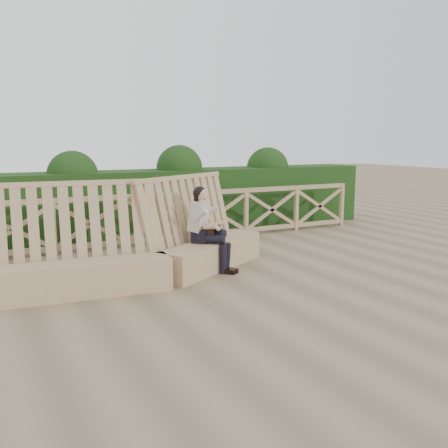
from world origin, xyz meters
name	(u,v)px	position (x,y,z in m)	size (l,w,h in m)	color
ground	(240,286)	(0.00, 0.00, 0.00)	(60.00, 60.00, 0.00)	brown
bench	(152,254)	(-1.06, 0.94, 0.41)	(4.63, 1.88, 1.62)	#9E785A
woman	(206,225)	(-0.06, 1.05, 0.78)	(0.74, 0.84, 1.44)	black
guardrail	(159,218)	(0.00, 3.50, 0.55)	(10.10, 0.09, 1.10)	#978058
hedge	(140,203)	(0.00, 4.70, 0.75)	(12.00, 1.20, 1.50)	black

